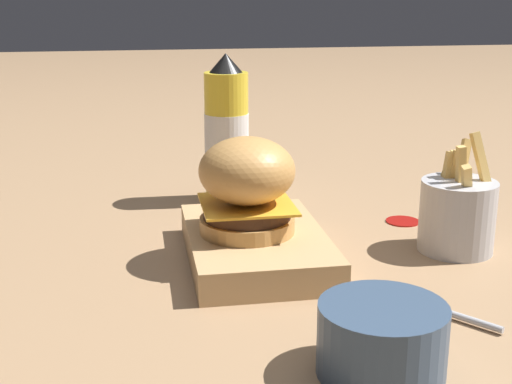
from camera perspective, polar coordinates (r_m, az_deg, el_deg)
name	(u,v)px	position (r m, az deg, el deg)	size (l,w,h in m)	color
ground_plane	(307,254)	(0.90, 4.12, -4.94)	(6.00, 6.00, 0.00)	#9E7A56
serving_board	(256,246)	(0.88, 0.00, -4.31)	(0.25, 0.16, 0.04)	tan
burger	(247,185)	(0.85, -0.73, 0.57)	(0.12, 0.12, 0.12)	tan
ketchup_bottle	(227,135)	(1.10, -2.37, 4.61)	(0.07, 0.07, 0.23)	yellow
fries_basket	(457,213)	(0.93, 15.81, -1.66)	(0.09, 0.09, 0.15)	#B7B7BC
side_bowl	(382,338)	(0.63, 10.04, -11.43)	(0.11, 0.11, 0.06)	#384C66
spoon	(409,300)	(0.78, 12.14, -8.46)	(0.12, 0.10, 0.01)	#B2B2B7
ketchup_puddle	(403,221)	(1.04, 11.66, -2.26)	(0.05, 0.05, 0.00)	#9E140F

